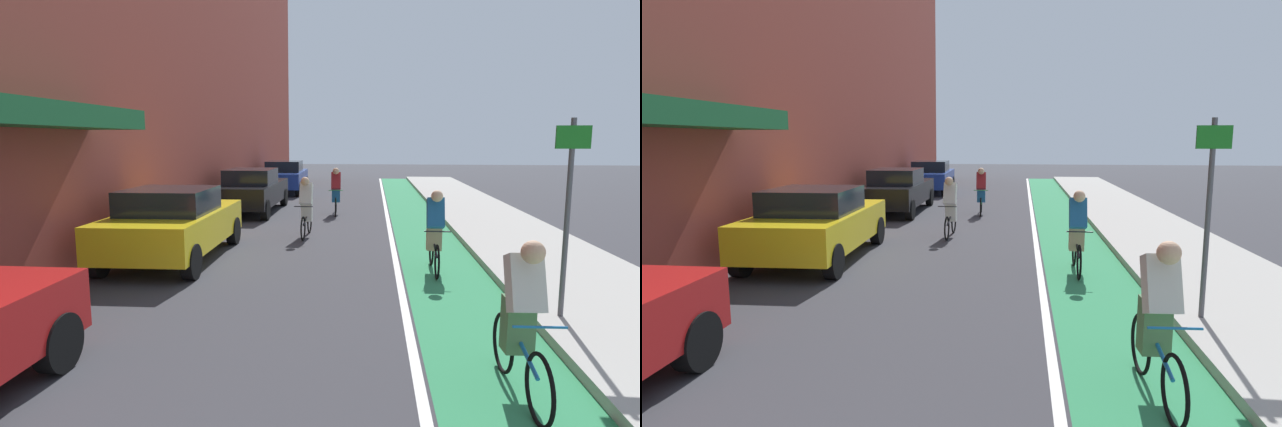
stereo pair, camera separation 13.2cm
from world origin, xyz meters
TOP-DOWN VIEW (x-y plane):
  - ground_plane at (0.00, 14.08)m, footprint 79.54×79.54m
  - bike_lane_paint at (2.92, 16.08)m, footprint 1.60×36.16m
  - lane_divider_stripe at (2.02, 16.08)m, footprint 0.12×36.16m
  - sidewalk_right at (5.14, 16.08)m, footprint 2.84×36.16m
  - parked_sedan_yellow_cab at (-2.67, 10.89)m, footprint 2.10×4.34m
  - parked_sedan_black at (-2.67, 18.02)m, footprint 1.89×4.78m
  - parked_sedan_blue at (-2.67, 24.69)m, footprint 2.01×4.55m
  - cyclist_lead at (2.98, 5.64)m, footprint 0.48×1.71m
  - cyclist_mid at (2.71, 10.40)m, footprint 0.48×1.69m
  - cyclist_trailing at (-0.20, 13.70)m, footprint 0.48×1.66m
  - cyclist_far at (0.28, 17.80)m, footprint 0.48×1.69m
  - street_sign_post at (4.10, 7.65)m, footprint 0.44×0.07m

SIDE VIEW (x-z plane):
  - ground_plane at x=0.00m, z-range 0.00..0.00m
  - bike_lane_paint at x=2.92m, z-range 0.00..0.00m
  - lane_divider_stripe at x=2.02m, z-range 0.00..0.00m
  - sidewalk_right at x=5.14m, z-range 0.00..0.14m
  - parked_sedan_blue at x=-2.67m, z-range 0.02..1.55m
  - parked_sedan_yellow_cab at x=-2.67m, z-range 0.02..1.55m
  - parked_sedan_black at x=-2.67m, z-range 0.02..1.55m
  - cyclist_far at x=0.28m, z-range 0.01..1.61m
  - cyclist_trailing at x=-0.20m, z-range 0.05..1.64m
  - cyclist_mid at x=2.71m, z-range 0.05..1.65m
  - cyclist_lead at x=2.98m, z-range 0.04..1.65m
  - street_sign_post at x=4.10m, z-range 0.39..3.06m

